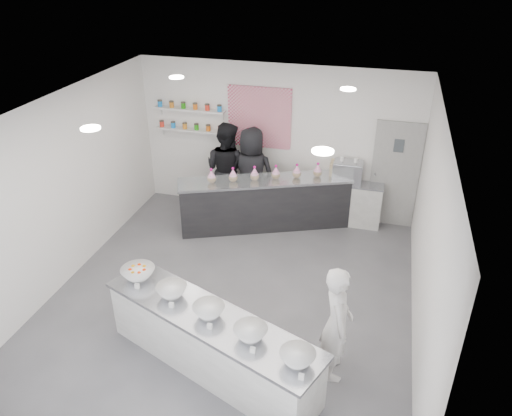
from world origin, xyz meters
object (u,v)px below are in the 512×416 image
(prep_counter, at_px, (211,342))
(staff_left, at_px, (227,169))
(espresso_ledge, at_px, (351,204))
(espresso_machine, at_px, (348,173))
(woman_prep, at_px, (337,323))
(staff_right, at_px, (252,175))
(back_bar, at_px, (265,203))

(prep_counter, relative_size, staff_left, 1.63)
(prep_counter, distance_m, espresso_ledge, 4.50)
(prep_counter, height_order, espresso_machine, espresso_machine)
(espresso_machine, bearing_deg, woman_prep, -85.60)
(espresso_ledge, relative_size, espresso_machine, 2.15)
(espresso_ledge, height_order, woman_prep, woman_prep)
(espresso_ledge, relative_size, staff_right, 0.62)
(prep_counter, height_order, staff_right, staff_right)
(back_bar, xyz_separation_m, espresso_ledge, (1.58, 0.56, -0.07))
(espresso_ledge, xyz_separation_m, staff_left, (-2.47, -0.18, 0.52))
(back_bar, relative_size, staff_left, 1.70)
(woman_prep, relative_size, staff_right, 0.85)
(prep_counter, distance_m, staff_right, 4.08)
(woman_prep, xyz_separation_m, staff_left, (-2.65, 3.76, 0.16))
(staff_right, bearing_deg, espresso_ledge, -171.14)
(prep_counter, xyz_separation_m, staff_right, (-0.57, 4.01, 0.52))
(espresso_ledge, bearing_deg, staff_right, -171.49)
(back_bar, xyz_separation_m, staff_left, (-0.88, 0.38, 0.46))
(espresso_ledge, bearing_deg, staff_left, -175.83)
(staff_left, bearing_deg, espresso_ledge, -158.43)
(back_bar, height_order, espresso_ledge, back_bar)
(prep_counter, bearing_deg, espresso_ledge, 94.47)
(back_bar, bearing_deg, espresso_machine, -2.01)
(espresso_ledge, bearing_deg, back_bar, -160.49)
(woman_prep, bearing_deg, prep_counter, 89.09)
(prep_counter, bearing_deg, back_bar, 115.51)
(back_bar, xyz_separation_m, espresso_machine, (1.47, 0.56, 0.58))
(back_bar, height_order, staff_left, staff_left)
(espresso_ledge, bearing_deg, espresso_machine, 180.00)
(prep_counter, distance_m, staff_left, 4.29)
(back_bar, bearing_deg, staff_left, 133.68)
(back_bar, relative_size, staff_right, 1.72)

